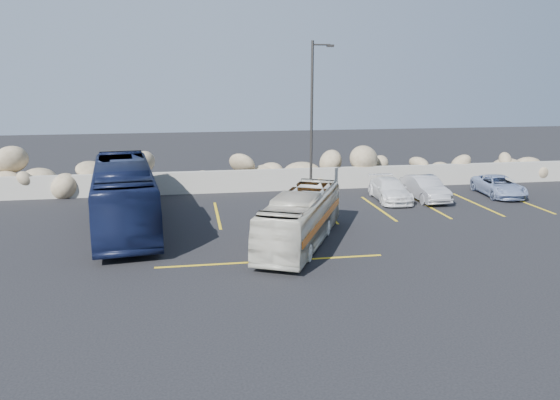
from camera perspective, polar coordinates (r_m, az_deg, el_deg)
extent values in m
plane|color=black|center=(19.13, 2.16, -6.45)|extent=(90.00, 90.00, 0.00)
cube|color=gray|center=(30.44, -2.41, 2.05)|extent=(60.00, 0.40, 1.20)
cube|color=gold|center=(25.50, -6.56, -1.55)|extent=(0.12, 5.00, 0.01)
cube|color=gold|center=(26.24, 4.63, -1.09)|extent=(0.12, 5.00, 0.01)
cube|color=gold|center=(27.01, 10.19, -0.84)|extent=(0.12, 5.00, 0.01)
cube|color=gold|center=(27.99, 15.21, -0.62)|extent=(0.12, 5.00, 0.01)
cube|color=gold|center=(29.16, 19.86, -0.40)|extent=(0.12, 5.00, 0.01)
cube|color=gold|center=(30.51, 24.12, -0.20)|extent=(0.12, 5.00, 0.01)
cube|color=gold|center=(19.15, -0.91, -6.41)|extent=(8.00, 0.12, 0.01)
cylinder|color=#2E2C29|center=(27.96, 3.32, 8.11)|extent=(0.14, 0.14, 8.00)
cylinder|color=#2E2C29|center=(28.00, 4.36, 15.88)|extent=(0.90, 0.08, 0.08)
cube|color=#2E2C29|center=(28.11, 5.28, 15.75)|extent=(0.35, 0.18, 0.12)
imported|color=beige|center=(20.79, 2.16, -1.93)|extent=(4.68, 7.33, 2.03)
imported|color=black|center=(23.91, -16.00, 0.49)|extent=(3.59, 10.29, 2.81)
imported|color=#A8A8AD|center=(29.24, 14.90, 1.20)|extent=(1.38, 3.77, 1.23)
imported|color=white|center=(28.71, 11.40, 1.05)|extent=(1.83, 3.96, 1.12)
imported|color=#8597BC|center=(31.53, 21.90, 1.38)|extent=(2.13, 4.00, 1.07)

